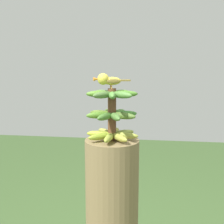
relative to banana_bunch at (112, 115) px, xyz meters
name	(u,v)px	position (x,y,z in m)	size (l,w,h in m)	color
banana_bunch	(112,115)	(0.00, 0.00, 0.00)	(0.27, 0.27, 0.26)	brown
perched_bird	(107,80)	(-0.02, -0.01, 0.17)	(0.18, 0.09, 0.08)	#C68933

